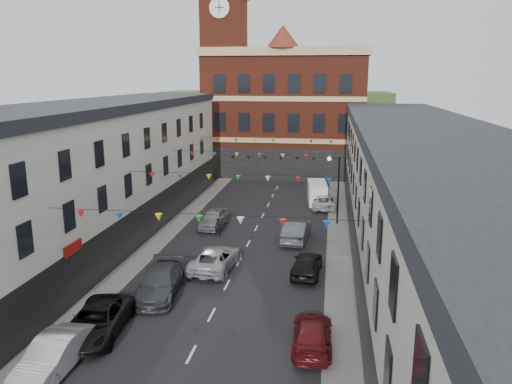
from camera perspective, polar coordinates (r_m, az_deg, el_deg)
The scene contains 20 objects.
ground at distance 31.36m, azimuth -3.34°, elevation -10.57°, with size 160.00×160.00×0.00m, color black.
pavement_left at distance 35.06m, azimuth -13.87°, elevation -8.20°, with size 1.80×64.00×0.15m, color #605E5B.
pavement_right at distance 32.57m, azimuth 9.55°, elevation -9.66°, with size 1.80×64.00×0.15m, color #605E5B.
terrace_left at distance 34.89m, azimuth -22.40°, elevation 0.14°, with size 8.40×56.00×10.70m.
terrace_right at distance 30.62m, azimuth 19.08°, elevation -2.25°, with size 8.40×56.00×9.70m.
civic_building at distance 66.46m, azimuth 3.43°, elevation 9.19°, with size 20.60×13.30×18.50m.
clock_tower at distance 64.58m, azimuth -3.62°, elevation 15.11°, with size 5.60×5.60×30.00m.
distant_hill at distance 90.97m, azimuth 2.29°, elevation 8.25°, with size 40.00×14.00×10.00m, color #355226.
street_lamp at distance 42.97m, azimuth 9.09°, elevation 1.26°, with size 1.10×0.36×6.00m.
car_left_b at distance 24.32m, azimuth -22.16°, elevation -16.92°, with size 1.65×4.73×1.56m, color silver.
car_left_c at distance 26.66m, azimuth -17.73°, elevation -13.87°, with size 2.50×5.42×1.51m, color black.
car_left_d at distance 30.21m, azimuth -10.97°, elevation -10.09°, with size 2.25×5.54×1.61m, color #393B40.
car_left_e at distance 42.74m, azimuth -4.84°, elevation -3.00°, with size 1.84×4.58×1.56m, color gray.
car_right_c at distance 24.67m, azimuth 6.45°, elevation -15.81°, with size 1.87×4.61×1.34m, color maroon.
car_right_d at distance 32.65m, azimuth 5.82°, elevation -8.19°, with size 1.79×4.45×1.52m, color black.
car_right_e at distance 39.12m, azimuth 4.62°, elevation -4.45°, with size 1.74×5.00×1.65m, color #47494E.
car_right_f at distance 49.08m, azimuth 7.71°, elevation -1.09°, with size 2.23×4.84×1.34m, color silver.
moving_car at distance 33.59m, azimuth -4.66°, elevation -7.57°, with size 2.50×5.41×1.50m, color #A5A6AB.
white_van at distance 51.22m, azimuth 7.00°, elevation -0.06°, with size 1.79×4.66×2.06m, color white.
pedestrian at distance 40.07m, azimuth -4.33°, elevation -4.08°, with size 0.57×0.38×1.57m, color black.
Camera 1 is at (6.10, -28.09, 12.53)m, focal length 35.00 mm.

